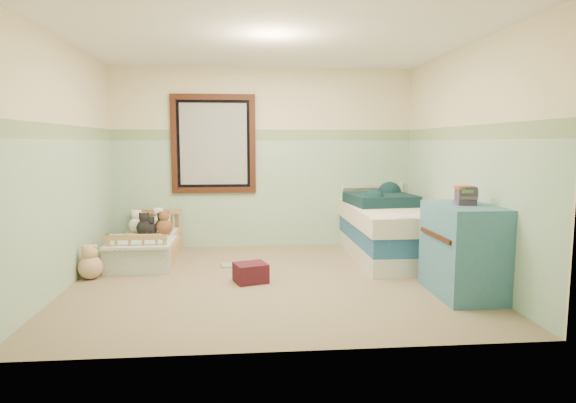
{
  "coord_description": "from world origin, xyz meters",
  "views": [
    {
      "loc": [
        -0.28,
        -5.08,
        1.47
      ],
      "look_at": [
        0.21,
        0.35,
        0.81
      ],
      "focal_mm": 30.36,
      "sensor_mm": 36.0,
      "label": 1
    }
  ],
  "objects": [
    {
      "name": "dresser",
      "position": [
        1.81,
        -0.65,
        0.44
      ],
      "size": [
        0.55,
        0.88,
        0.88
      ],
      "primitive_type": "cube",
      "color": "teal",
      "rests_on": "floor"
    },
    {
      "name": "wall_right",
      "position": [
        2.1,
        0.0,
        1.25
      ],
      "size": [
        0.04,
        3.6,
        2.5
      ],
      "primitive_type": "cube",
      "color": "beige",
      "rests_on": "floor"
    },
    {
      "name": "plush_floor_tan",
      "position": [
        -1.95,
        0.23,
        0.13
      ],
      "size": [
        0.26,
        0.26,
        0.26
      ],
      "primitive_type": "sphere",
      "color": "tan",
      "rests_on": "floor"
    },
    {
      "name": "floor",
      "position": [
        0.0,
        0.0,
        -0.01
      ],
      "size": [
        4.2,
        3.6,
        0.02
      ],
      "primitive_type": "cube",
      "color": "olive",
      "rests_on": "ground"
    },
    {
      "name": "extra_plush_2",
      "position": [
        -1.55,
        1.15,
        0.4
      ],
      "size": [
        0.2,
        0.2,
        0.2
      ],
      "primitive_type": "sphere",
      "color": "black",
      "rests_on": "toddler_mattress"
    },
    {
      "name": "twin_bed_frame",
      "position": [
        1.55,
        0.85,
        0.11
      ],
      "size": [
        0.92,
        1.85,
        0.22
      ],
      "primitive_type": "cube",
      "color": "silver",
      "rests_on": "floor"
    },
    {
      "name": "wainscot_mint",
      "position": [
        0.0,
        1.79,
        0.75
      ],
      "size": [
        4.2,
        0.01,
        1.5
      ],
      "primitive_type": "cube",
      "color": "#99C7A1",
      "rests_on": "floor"
    },
    {
      "name": "border_strip",
      "position": [
        0.0,
        1.79,
        1.57
      ],
      "size": [
        4.2,
        0.01,
        0.15
      ],
      "primitive_type": "cube",
      "color": "#417648",
      "rests_on": "wall_back"
    },
    {
      "name": "plush_bed_brown",
      "position": [
        -1.64,
        1.55,
        0.39
      ],
      "size": [
        0.19,
        0.19,
        0.19
      ],
      "primitive_type": "sphere",
      "color": "brown",
      "rests_on": "toddler_mattress"
    },
    {
      "name": "book_stack",
      "position": [
        1.81,
        -0.66,
        0.97
      ],
      "size": [
        0.18,
        0.15,
        0.17
      ],
      "primitive_type": "cube",
      "rotation": [
        0.0,
        0.0,
        -0.09
      ],
      "color": "#54373B",
      "rests_on": "dresser"
    },
    {
      "name": "wall_left",
      "position": [
        -2.1,
        0.0,
        1.25
      ],
      "size": [
        0.04,
        3.6,
        2.5
      ],
      "primitive_type": "cube",
      "color": "beige",
      "rests_on": "floor"
    },
    {
      "name": "extra_plush_5",
      "position": [
        -1.69,
        1.36,
        0.4
      ],
      "size": [
        0.2,
        0.2,
        0.2
      ],
      "primitive_type": "sphere",
      "color": "white",
      "rests_on": "toddler_mattress"
    },
    {
      "name": "plush_bed_dark",
      "position": [
        -1.36,
        1.33,
        0.39
      ],
      "size": [
        0.18,
        0.18,
        0.18
      ],
      "primitive_type": "sphere",
      "color": "black",
      "rests_on": "toddler_mattress"
    },
    {
      "name": "plush_bed_tan",
      "position": [
        -1.59,
        1.33,
        0.39
      ],
      "size": [
        0.19,
        0.19,
        0.19
      ],
      "primitive_type": "sphere",
      "color": "tan",
      "rests_on": "toddler_mattress"
    },
    {
      "name": "twin_boxspring",
      "position": [
        1.55,
        0.85,
        0.33
      ],
      "size": [
        0.92,
        1.85,
        0.22
      ],
      "primitive_type": "cube",
      "color": "navy",
      "rests_on": "twin_bed_frame"
    },
    {
      "name": "floor_book",
      "position": [
        -0.44,
        0.65,
        0.01
      ],
      "size": [
        0.27,
        0.22,
        0.02
      ],
      "primitive_type": "cube",
      "rotation": [
        0.0,
        0.0,
        0.1
      ],
      "color": "gold",
      "rests_on": "floor"
    },
    {
      "name": "window_frame",
      "position": [
        -0.7,
        1.76,
        1.45
      ],
      "size": [
        1.16,
        0.06,
        1.36
      ],
      "primitive_type": "cube",
      "color": "#3E1B0C",
      "rests_on": "wall_back"
    },
    {
      "name": "wall_back",
      "position": [
        0.0,
        1.8,
        1.25
      ],
      "size": [
        4.2,
        0.04,
        2.5
      ],
      "primitive_type": "cube",
      "color": "beige",
      "rests_on": "floor"
    },
    {
      "name": "plush_bed_white",
      "position": [
        -1.44,
        1.55,
        0.4
      ],
      "size": [
        0.2,
        0.2,
        0.2
      ],
      "primitive_type": "sphere",
      "color": "white",
      "rests_on": "toddler_mattress"
    },
    {
      "name": "toddler_mattress",
      "position": [
        -1.49,
        1.05,
        0.24
      ],
      "size": [
        0.63,
        1.31,
        0.12
      ],
      "primitive_type": "cube",
      "color": "white",
      "rests_on": "toddler_bed_frame"
    },
    {
      "name": "toddler_bed_frame",
      "position": [
        -1.49,
        1.05,
        0.09
      ],
      "size": [
        0.68,
        1.37,
        0.18
      ],
      "primitive_type": "cube",
      "color": "#A37140",
      "rests_on": "floor"
    },
    {
      "name": "plush_floor_cream",
      "position": [
        -1.82,
        0.83,
        0.13
      ],
      "size": [
        0.26,
        0.26,
        0.26
      ],
      "primitive_type": "sphere",
      "color": "white",
      "rests_on": "floor"
    },
    {
      "name": "patchwork_quilt",
      "position": [
        -1.49,
        0.62,
        0.31
      ],
      "size": [
        0.74,
        0.68,
        0.03
      ],
      "primitive_type": "cube",
      "color": "#779FBA",
      "rests_on": "toddler_mattress"
    },
    {
      "name": "red_pillow",
      "position": [
        -0.22,
        -0.04,
        0.1
      ],
      "size": [
        0.39,
        0.37,
        0.2
      ],
      "primitive_type": "cube",
      "rotation": [
        0.0,
        0.0,
        0.31
      ],
      "color": "maroon",
      "rests_on": "floor"
    },
    {
      "name": "window_blinds",
      "position": [
        -0.7,
        1.77,
        1.45
      ],
      "size": [
        0.92,
        0.01,
        1.12
      ],
      "primitive_type": "cube",
      "color": "beige",
      "rests_on": "window_frame"
    },
    {
      "name": "extra_plush_4",
      "position": [
        -1.65,
        1.38,
        0.37
      ],
      "size": [
        0.16,
        0.16,
        0.16
      ],
      "primitive_type": "sphere",
      "color": "tan",
      "rests_on": "toddler_mattress"
    },
    {
      "name": "wall_front",
      "position": [
        0.0,
        -1.8,
        1.25
      ],
      "size": [
        4.2,
        0.04,
        2.5
      ],
      "primitive_type": "cube",
      "color": "beige",
      "rests_on": "floor"
    },
    {
      "name": "ceiling",
      "position": [
        0.0,
        0.0,
        2.51
      ],
      "size": [
        4.2,
        3.6,
        0.02
      ],
      "primitive_type": "cube",
      "color": "white",
      "rests_on": "wall_back"
    },
    {
      "name": "extra_plush_1",
      "position": [
        -1.3,
        1.16,
        0.4
      ],
      "size": [
        0.21,
        0.21,
        0.21
      ],
      "primitive_type": "sphere",
      "color": "brown",
      "rests_on": "toddler_mattress"
    },
    {
      "name": "teal_blanket",
      "position": [
        1.5,
        1.15,
        0.73
      ],
      "size": [
        0.86,
        0.91,
        0.14
      ],
      "primitive_type": "cube",
      "rotation": [
        0.0,
        0.0,
        0.1
      ],
      "color": "#112B30",
      "rests_on": "twin_mattress"
    },
    {
      "name": "extra_plush_0",
      "position": [
        -1.48,
        1.17,
        0.37
      ],
      "size": [
        0.16,
        0.16,
        0.16
      ],
      "primitive_type": "sphere",
      "color": "black",
      "rests_on": "toddler_mattress"
    },
    {
      "name": "extra_plush_3",
      "position": [
        -1.29,
        1.18,
        0.38
      ],
      "size": [
        0.18,
        0.18,
        0.18
      ],
      "primitive_type": "sphere",
      "color": "white",
      "rests_on": "toddler_mattress"
    },
    {
      "name": "twin_mattress",
      "position": [
        1.55,
        0.85,
        0.55
      ],
      "size": [
        0.96,
        1.88,
        0.22
      ],
      "primitive_type": "cube",
      "color": "beige",
      "rests_on": "twin_boxspring"
    }
  ]
}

